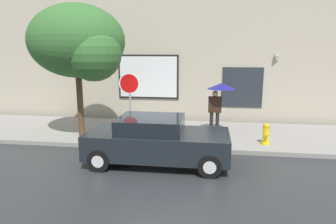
{
  "coord_description": "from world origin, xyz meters",
  "views": [
    {
      "loc": [
        1.56,
        -8.78,
        3.42
      ],
      "look_at": [
        0.06,
        1.8,
        1.2
      ],
      "focal_mm": 32.77,
      "sensor_mm": 36.0,
      "label": 1
    }
  ],
  "objects": [
    {
      "name": "fire_hydrant",
      "position": [
        3.49,
        1.82,
        0.51
      ],
      "size": [
        0.3,
        0.44,
        0.75
      ],
      "color": "yellow",
      "rests_on": "sidewalk"
    },
    {
      "name": "pedestrian_with_umbrella",
      "position": [
        1.88,
        2.91,
        1.75
      ],
      "size": [
        1.06,
        1.06,
        1.99
      ],
      "color": "black",
      "rests_on": "sidewalk"
    },
    {
      "name": "sidewalk",
      "position": [
        0.0,
        3.0,
        0.07
      ],
      "size": [
        20.0,
        4.0,
        0.15
      ],
      "primitive_type": "cube",
      "color": "gray",
      "rests_on": "ground"
    },
    {
      "name": "stop_sign",
      "position": [
        -1.32,
        1.77,
        1.87
      ],
      "size": [
        0.76,
        0.1,
        2.43
      ],
      "color": "gray",
      "rests_on": "sidewalk"
    },
    {
      "name": "ground_plane",
      "position": [
        0.0,
        0.0,
        0.0
      ],
      "size": [
        60.0,
        60.0,
        0.0
      ],
      "primitive_type": "plane",
      "color": "#282B2D"
    },
    {
      "name": "street_tree",
      "position": [
        -3.08,
        1.78,
        3.58
      ],
      "size": [
        3.48,
        2.96,
        4.84
      ],
      "color": "#4C3823",
      "rests_on": "sidewalk"
    },
    {
      "name": "parked_car",
      "position": [
        -0.01,
        -0.11,
        0.71
      ],
      "size": [
        4.21,
        1.9,
        1.43
      ],
      "color": "black",
      "rests_on": "ground"
    },
    {
      "name": "building_facade",
      "position": [
        -0.0,
        5.5,
        3.48
      ],
      "size": [
        20.0,
        0.67,
        7.0
      ],
      "color": "#B2A893",
      "rests_on": "ground"
    }
  ]
}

